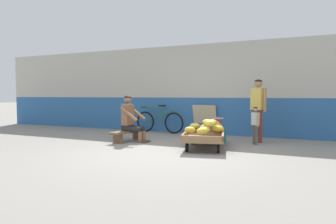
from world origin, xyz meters
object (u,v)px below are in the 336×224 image
object	(u,v)px
customer_adult	(258,103)
shopping_bag	(216,139)
vendor_seated	(131,119)
low_bench	(128,133)
customer_child	(255,121)
weighing_scale	(218,124)
plastic_crate	(218,136)
sign_board	(205,120)
banana_cart	(204,137)
bicycle_near_left	(159,121)

from	to	relation	value
customer_adult	shopping_bag	bearing A→B (deg)	-141.75
vendor_seated	shopping_bag	size ratio (longest dim) A/B	4.75
low_bench	customer_child	distance (m)	3.09
customer_child	weighing_scale	bearing A→B (deg)	178.64
plastic_crate	sign_board	xyz separation A→B (m)	(-0.73, 1.29, 0.28)
low_bench	shopping_bag	xyz separation A→B (m)	(2.13, 0.47, -0.08)
banana_cart	bicycle_near_left	size ratio (longest dim) A/B	0.96
banana_cart	customer_child	size ratio (longest dim) A/B	1.81
weighing_scale	customer_child	world-z (taller)	customer_child
bicycle_near_left	shopping_bag	world-z (taller)	bicycle_near_left
weighing_scale	banana_cart	bearing A→B (deg)	-92.21
sign_board	customer_adult	xyz separation A→B (m)	(1.63, -0.96, 0.52)
shopping_bag	customer_adult	bearing A→B (deg)	38.25
plastic_crate	customer_adult	xyz separation A→B (m)	(0.91, 0.33, 0.80)
banana_cart	weighing_scale	world-z (taller)	weighing_scale
banana_cart	plastic_crate	distance (m)	0.98
bicycle_near_left	sign_board	size ratio (longest dim) A/B	1.91
banana_cart	low_bench	distance (m)	2.04
banana_cart	customer_adult	distance (m)	1.76
vendor_seated	bicycle_near_left	distance (m)	1.91
weighing_scale	bicycle_near_left	xyz separation A→B (m)	(-2.12, 1.08, -0.10)
vendor_seated	plastic_crate	bearing A→B (deg)	22.23
plastic_crate	low_bench	bearing A→B (deg)	-158.64
low_bench	customer_child	world-z (taller)	customer_child
low_bench	plastic_crate	distance (m)	2.23
vendor_seated	customer_adult	bearing A→B (deg)	21.57
customer_adult	low_bench	bearing A→B (deg)	-159.03
vendor_seated	shopping_bag	world-z (taller)	vendor_seated
plastic_crate	bicycle_near_left	size ratio (longest dim) A/B	0.22
low_bench	customer_adult	world-z (taller)	customer_adult
plastic_crate	sign_board	distance (m)	1.51
customer_child	bicycle_near_left	bearing A→B (deg)	159.96
sign_board	customer_adult	distance (m)	1.96
banana_cart	low_bench	size ratio (longest dim) A/B	1.41
weighing_scale	sign_board	distance (m)	1.48
banana_cart	sign_board	xyz separation A→B (m)	(-0.69, 2.26, 0.19)
vendor_seated	customer_child	xyz separation A→B (m)	(2.88, 0.79, -0.02)
bicycle_near_left	vendor_seated	bearing A→B (deg)	-85.89
banana_cart	plastic_crate	bearing A→B (deg)	87.80
weighing_scale	customer_child	xyz separation A→B (m)	(0.90, -0.02, 0.09)
customer_child	sign_board	bearing A→B (deg)	140.98
banana_cart	customer_child	bearing A→B (deg)	45.52
bicycle_near_left	customer_child	world-z (taller)	customer_child
weighing_scale	bicycle_near_left	bearing A→B (deg)	153.04
banana_cart	sign_board	size ratio (longest dim) A/B	1.84
customer_adult	sign_board	bearing A→B (deg)	149.56
customer_adult	customer_child	size ratio (longest dim) A/B	1.74
plastic_crate	bicycle_near_left	distance (m)	2.39
vendor_seated	shopping_bag	xyz separation A→B (m)	(2.04, 0.47, -0.45)
weighing_scale	customer_adult	world-z (taller)	customer_adult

